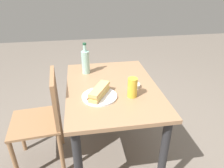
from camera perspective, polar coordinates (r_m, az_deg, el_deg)
ground_plane at (r=2.11m, az=0.00°, el=-18.11°), size 8.00×8.00×0.00m
dining_table at (r=1.73m, az=0.00°, el=-4.31°), size 1.02×0.73×0.72m
chair_far at (r=1.81m, az=-17.96°, el=-8.40°), size 0.43×0.43×0.85m
plate_near at (r=1.52m, az=-3.46°, el=-3.44°), size 0.26×0.26×0.01m
baguette_sandwich_near at (r=1.50m, az=-3.51°, el=-2.09°), size 0.24×0.18×0.07m
knife_near at (r=1.53m, az=-5.62°, el=-2.90°), size 0.17×0.09×0.01m
water_bottle at (r=1.87m, az=-7.33°, el=6.16°), size 0.07×0.07×0.28m
beer_glass at (r=1.50m, az=5.66°, el=-0.98°), size 0.07×0.07×0.15m
olive_bowl at (r=1.66m, az=6.22°, el=-0.44°), size 0.09×0.09×0.03m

